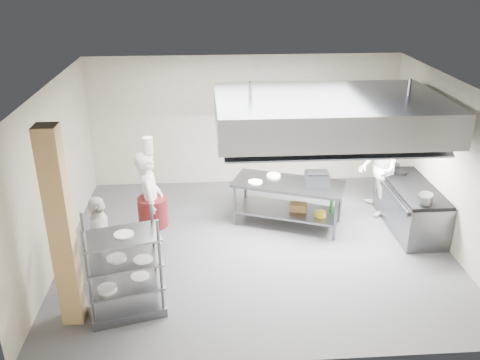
{
  "coord_description": "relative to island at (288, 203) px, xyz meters",
  "views": [
    {
      "loc": [
        -0.88,
        -8.16,
        4.92
      ],
      "look_at": [
        -0.29,
        0.2,
        1.25
      ],
      "focal_mm": 38.0,
      "sensor_mm": 36.0,
      "label": 1
    }
  ],
  "objects": [
    {
      "name": "chef_plating",
      "position": [
        -3.3,
        -1.8,
        0.33
      ],
      "size": [
        0.53,
        0.97,
        1.57
      ],
      "primitive_type": "imported",
      "rotation": [
        0.0,
        0.0,
        -1.41
      ],
      "color": "white",
      "rests_on": "floor"
    },
    {
      "name": "wall_shelf",
      "position": [
        1.1,
        2.05,
        1.04
      ],
      "size": [
        1.5,
        0.28,
        0.04
      ],
      "primitive_type": "cube",
      "color": "slate",
      "rests_on": "wall_back"
    },
    {
      "name": "floor",
      "position": [
        -0.7,
        -0.79,
        -0.46
      ],
      "size": [
        7.0,
        7.0,
        0.0
      ],
      "primitive_type": "plane",
      "color": "#3C3C3F",
      "rests_on": "ground"
    },
    {
      "name": "ceiling",
      "position": [
        -0.7,
        -0.79,
        2.54
      ],
      "size": [
        7.0,
        7.0,
        0.0
      ],
      "primitive_type": "plane",
      "rotation": [
        3.14,
        0.0,
        0.0
      ],
      "color": "silver",
      "rests_on": "wall_back"
    },
    {
      "name": "island",
      "position": [
        0.0,
        0.0,
        0.0
      ],
      "size": [
        2.32,
        1.61,
        0.91
      ],
      "primitive_type": null,
      "rotation": [
        0.0,
        0.0,
        -0.37
      ],
      "color": "gray",
      "rests_on": "floor"
    },
    {
      "name": "column",
      "position": [
        -3.6,
        -2.69,
        1.04
      ],
      "size": [
        0.3,
        0.3,
        3.0
      ],
      "primitive_type": "cube",
      "color": "tan",
      "rests_on": "floor"
    },
    {
      "name": "range_top",
      "position": [
        2.38,
        -0.29,
        0.41
      ],
      "size": [
        0.78,
        1.96,
        0.06
      ],
      "primitive_type": "cube",
      "color": "black",
      "rests_on": "cooking_range"
    },
    {
      "name": "chef_line",
      "position": [
        1.9,
        0.39,
        0.52
      ],
      "size": [
        0.83,
        1.02,
        1.95
      ],
      "primitive_type": "imported",
      "rotation": [
        0.0,
        0.0,
        -1.67
      ],
      "color": "white",
      "rests_on": "floor"
    },
    {
      "name": "wall_left",
      "position": [
        -4.2,
        -0.79,
        1.04
      ],
      "size": [
        0.0,
        6.0,
        6.0
      ],
      "primitive_type": "plane",
      "rotation": [
        1.57,
        0.0,
        1.57
      ],
      "color": "gray",
      "rests_on": "ground"
    },
    {
      "name": "wicker_basket",
      "position": [
        0.21,
        -0.04,
        -0.06
      ],
      "size": [
        0.39,
        0.32,
        0.15
      ],
      "primitive_type": "cube",
      "rotation": [
        0.0,
        0.0,
        -0.3
      ],
      "color": "brown",
      "rests_on": "island_undershelf"
    },
    {
      "name": "exhaust_hood",
      "position": [
        0.6,
        -0.39,
        1.94
      ],
      "size": [
        4.0,
        2.5,
        0.6
      ],
      "primitive_type": "cube",
      "color": "slate",
      "rests_on": "ceiling"
    },
    {
      "name": "island_worktop",
      "position": [
        0.0,
        0.0,
        0.42
      ],
      "size": [
        2.32,
        1.61,
        0.06
      ],
      "primitive_type": "cube",
      "rotation": [
        0.0,
        0.0,
        -0.37
      ],
      "color": "slate",
      "rests_on": "island"
    },
    {
      "name": "griddle",
      "position": [
        0.53,
        -0.1,
        0.57
      ],
      "size": [
        0.48,
        0.39,
        0.22
      ],
      "primitive_type": "cube",
      "rotation": [
        0.0,
        0.0,
        -0.07
      ],
      "color": "slate",
      "rests_on": "island_worktop"
    },
    {
      "name": "stockpot",
      "position": [
        2.26,
        -1.09,
        0.53
      ],
      "size": [
        0.25,
        0.25,
        0.17
      ],
      "primitive_type": "cylinder",
      "color": "gray",
      "rests_on": "range_top"
    },
    {
      "name": "wall_back",
      "position": [
        -0.7,
        2.21,
        1.04
      ],
      "size": [
        7.0,
        0.0,
        7.0
      ],
      "primitive_type": "plane",
      "rotation": [
        1.57,
        0.0,
        0.0
      ],
      "color": "gray",
      "rests_on": "ground"
    },
    {
      "name": "plate_stack",
      "position": [
        -2.83,
        -2.59,
        0.07
      ],
      "size": [
        0.28,
        0.28,
        0.05
      ],
      "primitive_type": "cylinder",
      "color": "white",
      "rests_on": "pass_rack"
    },
    {
      "name": "hood_strip_b",
      "position": [
        1.5,
        -0.39,
        1.62
      ],
      "size": [
        1.6,
        0.12,
        0.04
      ],
      "primitive_type": "cube",
      "color": "white",
      "rests_on": "exhaust_hood"
    },
    {
      "name": "island_undershelf",
      "position": [
        0.0,
        0.0,
        -0.16
      ],
      "size": [
        2.13,
        1.46,
        0.04
      ],
      "primitive_type": "cube",
      "rotation": [
        0.0,
        0.0,
        -0.37
      ],
      "color": "slate",
      "rests_on": "island"
    },
    {
      "name": "wall_right",
      "position": [
        2.8,
        -0.79,
        1.04
      ],
      "size": [
        0.0,
        6.0,
        6.0
      ],
      "primitive_type": "plane",
      "rotation": [
        1.57,
        0.0,
        -1.57
      ],
      "color": "gray",
      "rests_on": "ground"
    },
    {
      "name": "hood_strip_a",
      "position": [
        -0.3,
        -0.39,
        1.62
      ],
      "size": [
        1.6,
        0.12,
        0.04
      ],
      "primitive_type": "cube",
      "color": "white",
      "rests_on": "exhaust_hood"
    },
    {
      "name": "chef_head",
      "position": [
        -2.6,
        -0.78,
        0.5
      ],
      "size": [
        0.52,
        0.73,
        1.9
      ],
      "primitive_type": "imported",
      "rotation": [
        0.0,
        0.0,
        1.66
      ],
      "color": "white",
      "rests_on": "floor"
    },
    {
      "name": "pass_rack",
      "position": [
        -2.83,
        -2.59,
        0.36
      ],
      "size": [
        1.21,
        0.88,
        1.63
      ],
      "primitive_type": null,
      "rotation": [
        0.0,
        0.0,
        0.25
      ],
      "color": "slate",
      "rests_on": "floor"
    },
    {
      "name": "cooking_range",
      "position": [
        2.38,
        -0.29,
        -0.04
      ],
      "size": [
        0.8,
        2.0,
        0.84
      ],
      "primitive_type": "cube",
      "color": "slate",
      "rests_on": "floor"
    }
  ]
}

